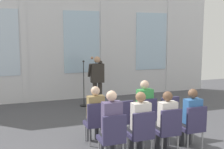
# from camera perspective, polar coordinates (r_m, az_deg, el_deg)

# --- Properties ---
(rear_partition) EXTENTS (10.89, 0.14, 4.09)m
(rear_partition) POSITION_cam_1_polar(r_m,az_deg,el_deg) (10.87, -5.88, 5.99)
(rear_partition) COLOR silver
(rear_partition) RESTS_ON ground
(speaker) EXTENTS (0.51, 0.69, 1.70)m
(speaker) POSITION_cam_1_polar(r_m,az_deg,el_deg) (9.54, -2.97, -0.64)
(speaker) COLOR #332D28
(speaker) RESTS_ON ground
(mic_stand) EXTENTS (0.28, 0.28, 1.55)m
(mic_stand) POSITION_cam_1_polar(r_m,az_deg,el_deg) (9.82, -5.58, -4.30)
(mic_stand) COLOR black
(mic_stand) RESTS_ON ground
(chair_r0_c0) EXTENTS (0.46, 0.44, 0.94)m
(chair_r0_c0) POSITION_cam_1_polar(r_m,az_deg,el_deg) (6.40, -3.14, -9.06)
(chair_r0_c0) COLOR #99999E
(chair_r0_c0) RESTS_ON ground
(audience_r0_c0) EXTENTS (0.36, 0.39, 1.29)m
(audience_r0_c0) POSITION_cam_1_polar(r_m,az_deg,el_deg) (6.43, -3.38, -7.31)
(audience_r0_c0) COLOR #2D2D33
(audience_r0_c0) RESTS_ON ground
(chair_r0_c1) EXTENTS (0.46, 0.44, 0.94)m
(chair_r0_c1) POSITION_cam_1_polar(r_m,az_deg,el_deg) (6.59, 1.88, -8.54)
(chair_r0_c1) COLOR #99999E
(chair_r0_c1) RESTS_ON ground
(chair_r0_c2) EXTENTS (0.46, 0.44, 0.94)m
(chair_r0_c2) POSITION_cam_1_polar(r_m,az_deg,el_deg) (6.84, 6.58, -7.99)
(chair_r0_c2) COLOR #99999E
(chair_r0_c2) RESTS_ON ground
(audience_r0_c2) EXTENTS (0.36, 0.39, 1.35)m
(audience_r0_c2) POSITION_cam_1_polar(r_m,az_deg,el_deg) (6.85, 6.30, -6.10)
(audience_r0_c2) COLOR #2D2D33
(audience_r0_c2) RESTS_ON ground
(chair_r0_c3) EXTENTS (0.46, 0.44, 0.94)m
(chair_r0_c3) POSITION_cam_1_polar(r_m,az_deg,el_deg) (7.12, 10.91, -7.44)
(chair_r0_c3) COLOR #99999E
(chair_r0_c3) RESTS_ON ground
(chair_r1_c0) EXTENTS (0.46, 0.44, 0.94)m
(chair_r1_c0) POSITION_cam_1_polar(r_m,az_deg,el_deg) (5.49, 0.08, -11.95)
(chair_r1_c0) COLOR #99999E
(chair_r1_c0) RESTS_ON ground
(audience_r1_c0) EXTENTS (0.36, 0.39, 1.38)m
(audience_r1_c0) POSITION_cam_1_polar(r_m,az_deg,el_deg) (5.49, -0.21, -9.46)
(audience_r1_c0) COLOR #2D2D33
(audience_r1_c0) RESTS_ON ground
(chair_r1_c1) EXTENTS (0.46, 0.44, 0.94)m
(chair_r1_c1) POSITION_cam_1_polar(r_m,az_deg,el_deg) (5.72, 5.82, -11.17)
(chair_r1_c1) COLOR #99999E
(chair_r1_c1) RESTS_ON ground
(audience_r1_c1) EXTENTS (0.36, 0.39, 1.31)m
(audience_r1_c1) POSITION_cam_1_polar(r_m,az_deg,el_deg) (5.73, 5.48, -9.10)
(audience_r1_c1) COLOR #2D2D33
(audience_r1_c1) RESTS_ON ground
(chair_r1_c2) EXTENTS (0.46, 0.44, 0.94)m
(chair_r1_c2) POSITION_cam_1_polar(r_m,az_deg,el_deg) (5.99, 11.04, -10.37)
(chair_r1_c2) COLOR #99999E
(chair_r1_c2) RESTS_ON ground
(audience_r1_c2) EXTENTS (0.36, 0.39, 1.28)m
(audience_r1_c2) POSITION_cam_1_polar(r_m,az_deg,el_deg) (6.01, 10.67, -8.54)
(audience_r1_c2) COLOR #2D2D33
(audience_r1_c2) RESTS_ON ground
(chair_r1_c3) EXTENTS (0.46, 0.44, 0.94)m
(chair_r1_c3) POSITION_cam_1_polar(r_m,az_deg,el_deg) (6.32, 15.75, -9.58)
(chair_r1_c3) COLOR #99999E
(chair_r1_c3) RESTS_ON ground
(audience_r1_c3) EXTENTS (0.36, 0.39, 1.29)m
(audience_r1_c3) POSITION_cam_1_polar(r_m,az_deg,el_deg) (6.33, 15.36, -7.79)
(audience_r1_c3) COLOR #2D2D33
(audience_r1_c3) RESTS_ON ground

